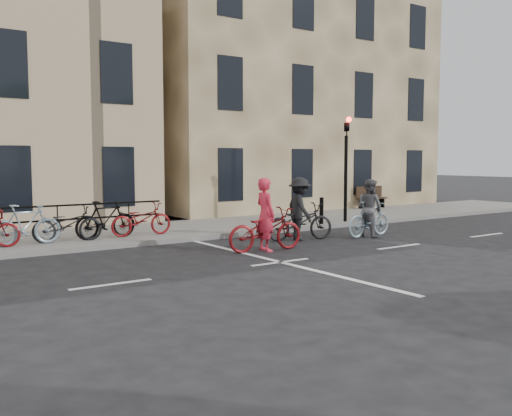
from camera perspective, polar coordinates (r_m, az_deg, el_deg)
ground at (r=13.05m, az=2.46°, el=-5.45°), size 120.00×120.00×0.00m
sidewalk at (r=16.78m, az=-21.57°, el=-3.20°), size 46.00×4.00×0.15m
building_east at (r=28.89m, az=0.96°, el=12.53°), size 14.00×10.00×12.00m
traffic_light at (r=20.18m, az=9.01°, el=5.18°), size 0.18×0.30×3.90m
bollard_east at (r=19.38m, az=6.56°, el=-0.26°), size 0.14×0.14×0.90m
bollard_west at (r=21.04m, az=11.46°, el=0.08°), size 0.14×0.14×0.90m
bench at (r=26.03m, az=11.37°, el=1.17°), size 1.60×0.41×0.97m
parked_bikes at (r=15.71m, az=-22.06°, el=-1.67°), size 8.30×1.23×1.05m
cyclist_pink at (r=14.52m, az=0.94°, el=-1.79°), size 2.16×0.91×1.88m
cyclist_grey at (r=17.48m, az=11.27°, el=-0.55°), size 1.83×0.89×1.75m
cyclist_dark at (r=16.47m, az=4.39°, el=-0.76°), size 2.16×1.30×1.82m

